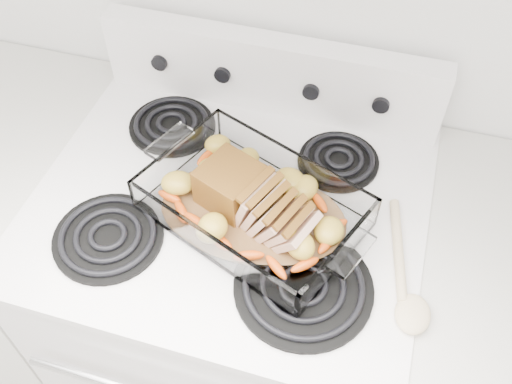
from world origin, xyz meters
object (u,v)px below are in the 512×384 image
(counter_left, at_px, (15,251))
(counter_right, at_px, (496,380))
(electric_range, at_px, (236,307))
(pork_roast, at_px, (246,198))
(baking_dish, at_px, (253,209))

(counter_left, relative_size, counter_right, 1.00)
(electric_range, relative_size, counter_right, 1.20)
(counter_right, xyz_separation_m, pork_roast, (-0.62, -0.03, 0.53))
(counter_right, bearing_deg, baking_dish, -176.72)
(counter_right, relative_size, pork_roast, 3.88)
(counter_right, height_order, pork_roast, pork_roast)
(baking_dish, distance_m, pork_roast, 0.03)
(counter_left, height_order, pork_roast, pork_roast)
(counter_left, bearing_deg, counter_right, 0.00)
(electric_range, bearing_deg, pork_roast, -38.87)
(counter_right, relative_size, baking_dish, 2.35)
(counter_left, xyz_separation_m, pork_roast, (0.71, -0.03, 0.53))
(electric_range, distance_m, pork_roast, 0.51)
(counter_left, bearing_deg, baking_dish, -2.75)
(counter_left, xyz_separation_m, baking_dish, (0.72, -0.03, 0.50))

